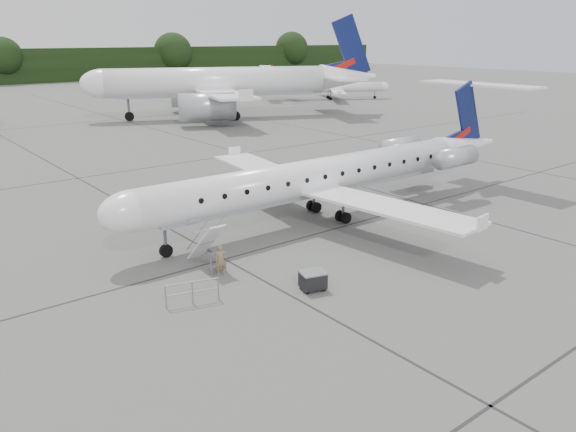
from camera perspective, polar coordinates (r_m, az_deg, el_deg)
ground at (r=28.05m, az=11.04°, el=-4.84°), size 320.00×320.00×0.00m
main_regional_jet at (r=33.16m, az=2.86°, el=5.78°), size 29.56×21.48×7.51m
airstair at (r=27.19m, az=-8.33°, el=-2.76°), size 0.88×2.43×2.35m
passenger at (r=26.25m, az=-6.82°, el=-4.47°), size 0.64×0.53×1.49m
safety_railing at (r=23.76m, az=-9.68°, el=-7.72°), size 2.13×0.72×1.00m
baggage_cart at (r=24.73m, az=2.54°, el=-6.53°), size 1.25×1.11×0.91m
bg_narrowbody at (r=78.17m, az=-7.24°, el=14.76°), size 45.21×39.77×13.47m
bg_regional_right at (r=102.18m, az=4.71°, el=13.38°), size 27.53×25.38×5.88m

